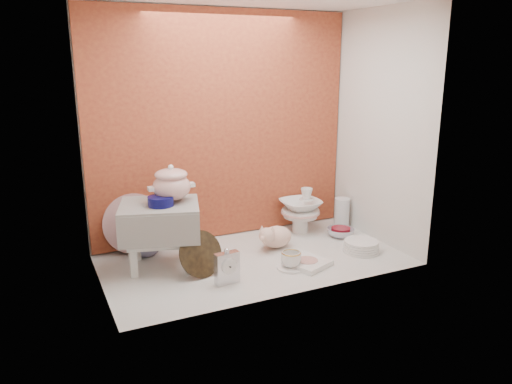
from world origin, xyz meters
TOP-DOWN VIEW (x-y plane):
  - ground at (0.00, 0.00)m, footprint 1.80×1.80m
  - niche_shell at (0.00, 0.18)m, footprint 1.86×1.03m
  - step_stool at (-0.53, 0.14)m, footprint 0.53×0.49m
  - soup_tureen at (-0.45, 0.16)m, footprint 0.30×0.30m
  - cobalt_bowl at (-0.53, 0.10)m, footprint 0.17×0.17m
  - floral_platter at (-0.63, 0.44)m, footprint 0.39×0.13m
  - blue_white_vase at (-0.58, 0.37)m, footprint 0.30×0.30m
  - lacquer_tray at (-0.36, -0.07)m, footprint 0.29×0.18m
  - mantel_clock at (-0.27, -0.24)m, footprint 0.14×0.06m
  - plush_pig at (0.21, 0.12)m, footprint 0.28×0.20m
  - teacup_saucer at (0.14, -0.21)m, footprint 0.20×0.20m
  - gold_rim_teacup at (0.14, -0.21)m, footprint 0.15×0.15m
  - lattice_dish at (0.25, -0.21)m, footprint 0.29×0.29m
  - dinner_plate_stack at (0.67, -0.17)m, footprint 0.30×0.30m
  - crystal_bowl at (0.71, 0.12)m, footprint 0.23×0.23m
  - clear_glass_vase at (0.83, 0.28)m, footprint 0.11×0.11m
  - porcelain_tower at (0.51, 0.32)m, footprint 0.35×0.35m

SIDE VIEW (x-z plane):
  - ground at x=0.00m, z-range 0.00..0.00m
  - teacup_saucer at x=0.14m, z-range 0.00..0.01m
  - lattice_dish at x=0.25m, z-range 0.00..0.03m
  - crystal_bowl at x=0.71m, z-range 0.00..0.06m
  - dinner_plate_stack at x=0.67m, z-range 0.00..0.07m
  - gold_rim_teacup at x=0.14m, z-range 0.01..0.11m
  - plush_pig at x=0.21m, z-range 0.00..0.16m
  - mantel_clock at x=-0.27m, z-range 0.00..0.20m
  - clear_glass_vase at x=0.83m, z-range 0.00..0.22m
  - blue_white_vase at x=-0.58m, z-range 0.00..0.24m
  - lacquer_tray at x=-0.36m, z-range 0.00..0.25m
  - porcelain_tower at x=0.51m, z-range 0.00..0.32m
  - floral_platter at x=-0.63m, z-range 0.00..0.37m
  - step_stool at x=-0.53m, z-range 0.00..0.38m
  - cobalt_bowl at x=-0.53m, z-range 0.38..0.44m
  - soup_tureen at x=-0.45m, z-range 0.38..0.60m
  - niche_shell at x=0.00m, z-range 0.17..1.70m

